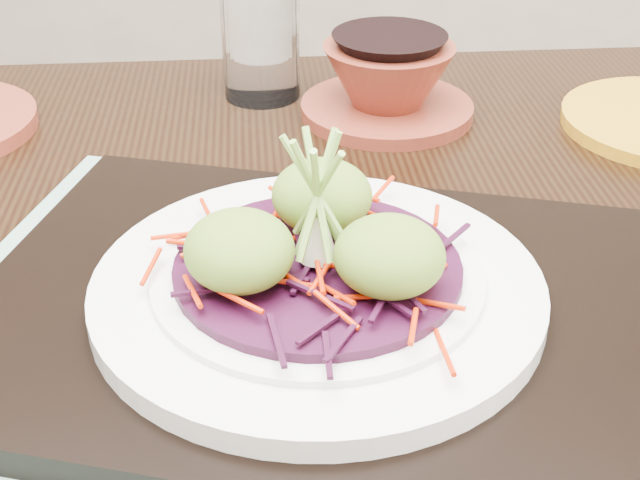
# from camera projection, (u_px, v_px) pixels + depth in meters

# --- Properties ---
(dining_table) EXTENTS (1.38, 1.02, 0.79)m
(dining_table) POSITION_uv_depth(u_px,v_px,m) (257.00, 411.00, 0.62)
(dining_table) COLOR black
(dining_table) RESTS_ON ground
(placemat) EXTENTS (0.51, 0.43, 0.00)m
(placemat) POSITION_uv_depth(u_px,v_px,m) (318.00, 327.00, 0.53)
(placemat) COLOR gray
(placemat) RESTS_ON dining_table
(serving_tray) EXTENTS (0.44, 0.36, 0.02)m
(serving_tray) POSITION_uv_depth(u_px,v_px,m) (318.00, 312.00, 0.52)
(serving_tray) COLOR black
(serving_tray) RESTS_ON placemat
(white_plate) EXTENTS (0.26, 0.26, 0.02)m
(white_plate) POSITION_uv_depth(u_px,v_px,m) (318.00, 287.00, 0.51)
(white_plate) COLOR silver
(white_plate) RESTS_ON serving_tray
(cabbage_bed) EXTENTS (0.16, 0.16, 0.01)m
(cabbage_bed) POSITION_uv_depth(u_px,v_px,m) (318.00, 268.00, 0.51)
(cabbage_bed) COLOR #2F091F
(cabbage_bed) RESTS_ON white_plate
(carrot_julienne) EXTENTS (0.20, 0.20, 0.01)m
(carrot_julienne) POSITION_uv_depth(u_px,v_px,m) (318.00, 256.00, 0.50)
(carrot_julienne) COLOR red
(carrot_julienne) RESTS_ON cabbage_bed
(guacamole_scoops) EXTENTS (0.14, 0.13, 0.04)m
(guacamole_scoops) POSITION_uv_depth(u_px,v_px,m) (317.00, 233.00, 0.49)
(guacamole_scoops) COLOR olive
(guacamole_scoops) RESTS_ON cabbage_bed
(scallion_garnish) EXTENTS (0.06, 0.06, 0.09)m
(scallion_garnish) POSITION_uv_depth(u_px,v_px,m) (318.00, 201.00, 0.48)
(scallion_garnish) COLOR #83B548
(scallion_garnish) RESTS_ON cabbage_bed
(water_glass) EXTENTS (0.09, 0.09, 0.10)m
(water_glass) POSITION_uv_depth(u_px,v_px,m) (261.00, 43.00, 0.81)
(water_glass) COLOR white
(water_glass) RESTS_ON dining_table
(terracotta_bowl_set) EXTENTS (0.19, 0.19, 0.06)m
(terracotta_bowl_set) POSITION_uv_depth(u_px,v_px,m) (388.00, 85.00, 0.78)
(terracotta_bowl_set) COLOR maroon
(terracotta_bowl_set) RESTS_ON dining_table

